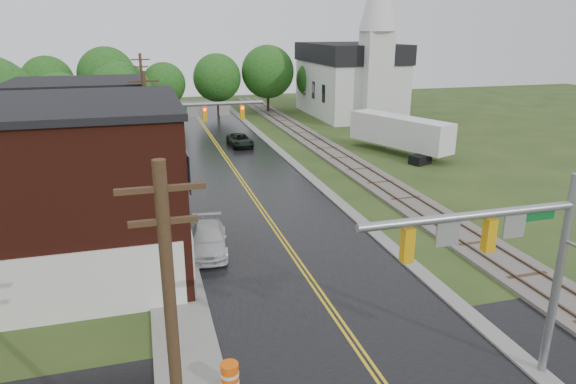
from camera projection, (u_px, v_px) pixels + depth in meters
name	position (u px, v px, depth m)	size (l,w,h in m)	color
main_road	(237.00, 174.00, 42.05)	(10.00, 90.00, 0.02)	black
curb_right	(284.00, 155.00, 48.04)	(0.80, 70.00, 0.12)	gray
sidewalk_left	(162.00, 199.00, 35.86)	(2.40, 50.00, 0.12)	gray
brick_building	(27.00, 192.00, 23.80)	(14.30, 10.30, 8.30)	#45170E
yellow_house	(85.00, 156.00, 34.55)	(8.00, 7.00, 6.40)	tan
darkred_building	(109.00, 142.00, 43.35)	(7.00, 6.00, 4.40)	#3F0F0C
church	(353.00, 72.00, 67.19)	(10.40, 18.40, 20.00)	silver
railroad	(330.00, 151.00, 49.20)	(3.20, 80.00, 0.30)	#59544C
traffic_signal_near	(508.00, 249.00, 15.80)	(7.34, 0.30, 7.20)	gray
traffic_signal_far	(195.00, 122.00, 36.88)	(7.34, 0.43, 7.20)	gray
utility_pole_a	(173.00, 347.00, 11.37)	(1.80, 0.28, 9.00)	#382616
utility_pole_b	(149.00, 142.00, 31.51)	(1.80, 0.28, 9.00)	#382616
utility_pole_c	(143.00, 97.00, 51.65)	(1.80, 0.28, 9.00)	#382616
tree_left_c	(63.00, 108.00, 46.12)	(6.00, 6.00, 7.65)	black
tree_left_e	(123.00, 95.00, 52.82)	(6.40, 6.40, 8.16)	black
suv_dark	(240.00, 140.00, 51.44)	(2.06, 4.46, 1.24)	black
pickup_white	(208.00, 239.00, 27.34)	(1.95, 4.79, 1.39)	silver
semi_trailer	(400.00, 132.00, 47.97)	(6.09, 10.93, 3.50)	black
construction_barrel	(230.00, 378.00, 16.79)	(0.59, 0.59, 1.06)	#F0580A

